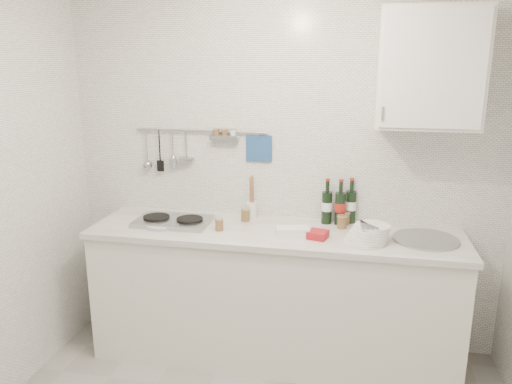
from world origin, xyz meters
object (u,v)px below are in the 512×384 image
at_px(wall_cabinet, 429,69).
at_px(wine_bottles, 339,201).
at_px(plate_stack_sink, 368,234).
at_px(utensil_crock, 252,208).
at_px(plate_stack_hob, 164,223).

xyz_separation_m(wall_cabinet, wine_bottles, (-0.49, 0.11, -0.87)).
bearing_deg(plate_stack_sink, utensil_crock, 157.14).
height_order(wine_bottles, utensil_crock, wine_bottles).
bearing_deg(wall_cabinet, utensil_crock, 174.00).
distance_m(plate_stack_hob, utensil_crock, 0.62).
height_order(wall_cabinet, wine_bottles, wall_cabinet).
xyz_separation_m(wine_bottles, utensil_crock, (-0.61, 0.00, -0.08)).
bearing_deg(utensil_crock, wine_bottles, -0.25).
distance_m(wall_cabinet, wine_bottles, 1.01).
distance_m(wall_cabinet, plate_stack_hob, 1.95).
bearing_deg(wine_bottles, wall_cabinet, -12.93).
height_order(wall_cabinet, utensil_crock, wall_cabinet).
xyz_separation_m(plate_stack_sink, utensil_crock, (-0.80, 0.34, 0.02)).
distance_m(plate_stack_sink, utensil_crock, 0.87).
xyz_separation_m(wall_cabinet, plate_stack_sink, (-0.30, -0.22, -0.98)).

